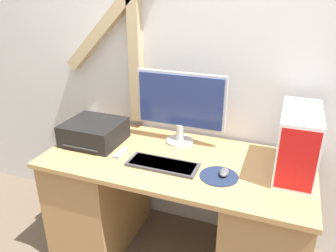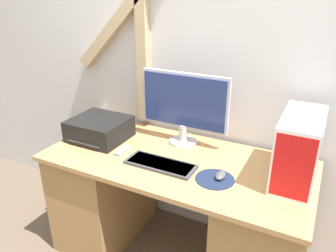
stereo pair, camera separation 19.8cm
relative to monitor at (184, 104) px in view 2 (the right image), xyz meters
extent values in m
cube|color=silver|center=(0.05, 0.21, 0.29)|extent=(6.40, 0.05, 2.70)
cube|color=tan|center=(-0.39, 0.14, 0.32)|extent=(0.08, 0.08, 1.08)
cube|color=tan|center=(-0.54, 0.14, 0.53)|extent=(0.82, 0.08, 0.82)
cube|color=tan|center=(0.05, -0.23, -0.29)|extent=(1.65, 0.77, 0.03)
cube|color=#A4794B|center=(-0.53, -0.23, -0.69)|extent=(0.46, 0.71, 0.76)
cube|color=#A4794B|center=(0.64, -0.23, -0.69)|extent=(0.46, 0.71, 0.76)
cylinder|color=#B7B7BC|center=(0.00, 0.00, -0.27)|extent=(0.19, 0.19, 0.02)
cylinder|color=#B7B7BC|center=(0.00, 0.00, -0.20)|extent=(0.05, 0.05, 0.12)
cube|color=#B7B7BC|center=(0.00, 0.01, 0.02)|extent=(0.60, 0.03, 0.37)
cube|color=navy|center=(0.00, -0.01, 0.02)|extent=(0.57, 0.01, 0.34)
cube|color=#3D3D42|center=(0.01, -0.35, -0.27)|extent=(0.43, 0.17, 0.02)
cube|color=#5B5B60|center=(0.01, -0.35, -0.26)|extent=(0.39, 0.14, 0.01)
cylinder|color=#19233D|center=(0.35, -0.34, -0.27)|extent=(0.22, 0.22, 0.00)
ellipsoid|color=#4C4C51|center=(0.38, -0.32, -0.26)|extent=(0.05, 0.09, 0.03)
cube|color=white|center=(0.74, -0.14, -0.09)|extent=(0.21, 0.46, 0.38)
cube|color=red|center=(0.74, -0.36, -0.09)|extent=(0.19, 0.01, 0.34)
cube|color=black|center=(-0.55, -0.21, -0.20)|extent=(0.37, 0.34, 0.15)
cube|color=#333333|center=(-0.55, -0.31, -0.24)|extent=(0.26, 0.15, 0.01)
cube|color=gray|center=(-0.30, -0.31, -0.27)|extent=(0.04, 0.14, 0.02)
camera|label=1|loc=(0.65, -1.93, 0.72)|focal=35.00mm
camera|label=2|loc=(0.83, -1.85, 0.72)|focal=35.00mm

